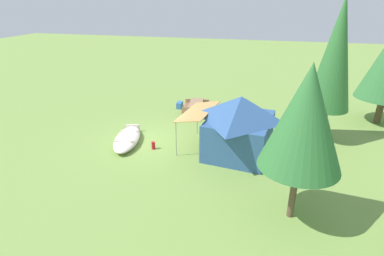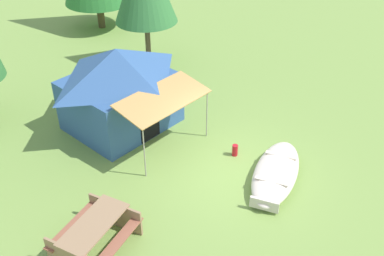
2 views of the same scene
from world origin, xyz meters
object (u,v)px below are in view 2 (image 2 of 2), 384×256
at_px(beached_rowboat, 276,173).
at_px(picnic_table, 95,233).
at_px(canvas_cabin_tent, 120,87).
at_px(fuel_can, 235,150).

bearing_deg(beached_rowboat, picnic_table, 152.82).
xyz_separation_m(canvas_cabin_tent, picnic_table, (-4.23, -2.99, -0.90)).
height_order(beached_rowboat, canvas_cabin_tent, canvas_cabin_tent).
distance_m(beached_rowboat, canvas_cabin_tent, 5.46).
distance_m(canvas_cabin_tent, picnic_table, 5.26).
xyz_separation_m(beached_rowboat, canvas_cabin_tent, (-0.32, 5.33, 1.17)).
relative_size(picnic_table, fuel_can, 5.47).
distance_m(beached_rowboat, fuel_can, 1.50).
bearing_deg(picnic_table, canvas_cabin_tent, 35.22).
relative_size(canvas_cabin_tent, fuel_can, 12.26).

